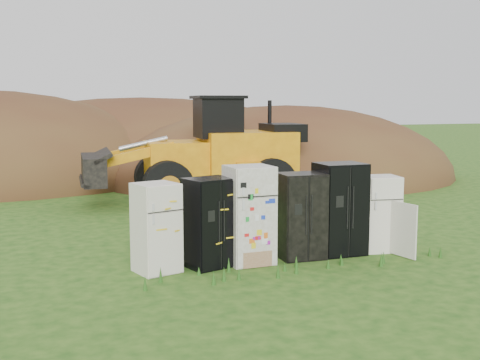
{
  "coord_description": "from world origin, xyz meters",
  "views": [
    {
      "loc": [
        -4.68,
        -10.72,
        3.12
      ],
      "look_at": [
        -0.12,
        2.0,
        1.35
      ],
      "focal_mm": 45.0,
      "sensor_mm": 36.0,
      "label": 1
    }
  ],
  "objects": [
    {
      "name": "ground",
      "position": [
        0.0,
        0.0,
        0.0
      ],
      "size": [
        120.0,
        120.0,
        0.0
      ],
      "primitive_type": "plane",
      "color": "#1C4612",
      "rests_on": "ground"
    },
    {
      "name": "fridge_leftmost",
      "position": [
        -2.48,
        -0.04,
        0.82
      ],
      "size": [
        0.89,
        0.87,
        1.65
      ],
      "primitive_type": null,
      "rotation": [
        0.0,
        0.0,
        0.28
      ],
      "color": "silver",
      "rests_on": "ground"
    },
    {
      "name": "fridge_black_side",
      "position": [
        -1.44,
        -0.0,
        0.85
      ],
      "size": [
        1.05,
        0.93,
        1.69
      ],
      "primitive_type": null,
      "rotation": [
        0.0,
        0.0,
        0.3
      ],
      "color": "black",
      "rests_on": "ground"
    },
    {
      "name": "fridge_sticker",
      "position": [
        -0.66,
        -0.02,
        0.95
      ],
      "size": [
        0.87,
        0.81,
        1.9
      ],
      "primitive_type": null,
      "rotation": [
        0.0,
        0.0,
        0.03
      ],
      "color": "silver",
      "rests_on": "ground"
    },
    {
      "name": "fridge_dark_mid",
      "position": [
        0.45,
        -0.02,
        0.86
      ],
      "size": [
        0.91,
        0.75,
        1.71
      ],
      "primitive_type": null,
      "rotation": [
        0.0,
        0.0,
        -0.05
      ],
      "color": "black",
      "rests_on": "ground"
    },
    {
      "name": "fridge_black_right",
      "position": [
        1.34,
        0.02,
        0.94
      ],
      "size": [
        0.94,
        0.79,
        1.88
      ],
      "primitive_type": null,
      "rotation": [
        0.0,
        0.0,
        -0.0
      ],
      "color": "black",
      "rests_on": "ground"
    },
    {
      "name": "fridge_open_door",
      "position": [
        2.27,
        -0.03,
        0.79
      ],
      "size": [
        0.82,
        0.77,
        1.58
      ],
      "primitive_type": null,
      "rotation": [
        0.0,
        0.0,
        -0.16
      ],
      "color": "silver",
      "rests_on": "ground"
    },
    {
      "name": "wheel_loader",
      "position": [
        0.13,
        7.1,
        1.65
      ],
      "size": [
        6.99,
        3.19,
        3.3
      ],
      "primitive_type": null,
      "rotation": [
        0.0,
        0.0,
        -0.06
      ],
      "color": "orange",
      "rests_on": "ground"
    },
    {
      "name": "dirt_mound_right",
      "position": [
        5.18,
        11.33,
        0.0
      ],
      "size": [
        14.39,
        10.55,
        5.96
      ],
      "primitive_type": "ellipsoid",
      "color": "#4A2417",
      "rests_on": "ground"
    },
    {
      "name": "dirt_mound_back",
      "position": [
        0.53,
        17.56,
        0.0
      ],
      "size": [
        20.35,
        13.57,
        6.65
      ],
      "primitive_type": "ellipsoid",
      "color": "#4A2417",
      "rests_on": "ground"
    }
  ]
}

